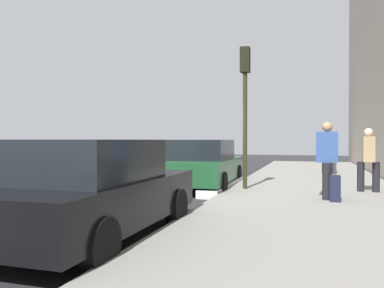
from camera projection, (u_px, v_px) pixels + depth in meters
ground_plane at (199, 190)px, 11.54m from camera, size 56.00×56.00×0.00m
sidewalk at (314, 191)px, 10.57m from camera, size 28.00×4.60×0.15m
lane_stripe_centre at (106, 186)px, 12.49m from camera, size 28.00×0.14×0.01m
snow_bank_curb at (224, 186)px, 11.62m from camera, size 4.21×0.56×0.22m
parked_car_black at (94, 190)px, 5.71m from camera, size 4.13×1.91×1.51m
parked_car_green at (204, 164)px, 11.92m from camera, size 4.70×2.02×1.51m
pedestrian_burgundy_coat at (329, 149)px, 15.34m from camera, size 0.59×0.54×1.84m
pedestrian_blue_coat at (327, 158)px, 8.80m from camera, size 0.59×0.50×1.78m
pedestrian_tan_coat at (368, 158)px, 9.96m from camera, size 0.46×0.55×1.67m
traffic_light_pole at (245, 92)px, 10.61m from camera, size 0.35×0.26×3.94m
rolling_suitcase at (335, 188)px, 8.41m from camera, size 0.34×0.22×0.93m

